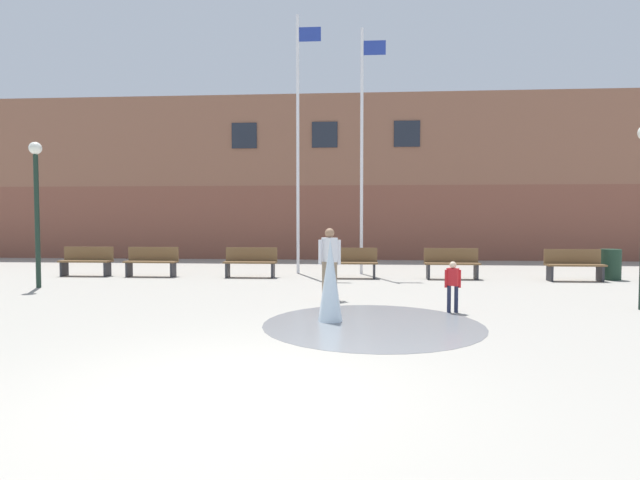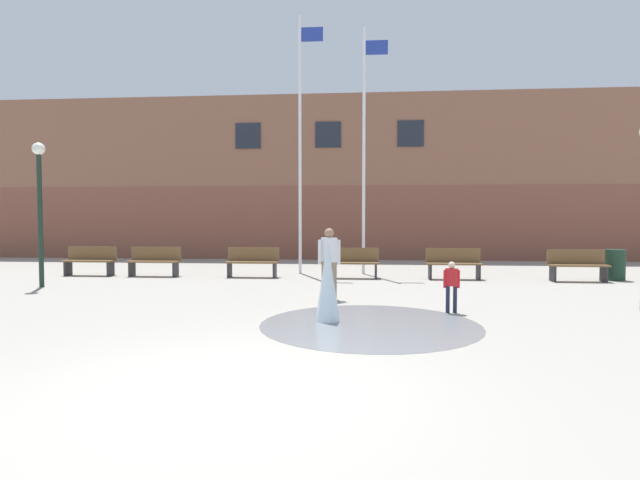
{
  "view_description": "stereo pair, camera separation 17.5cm",
  "coord_description": "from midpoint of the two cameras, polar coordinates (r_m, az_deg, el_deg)",
  "views": [
    {
      "loc": [
        1.29,
        -5.04,
        1.82
      ],
      "look_at": [
        0.48,
        6.6,
        1.3
      ],
      "focal_mm": 28.0,
      "sensor_mm": 36.0,
      "label": 1
    },
    {
      "loc": [
        1.46,
        -5.03,
        1.82
      ],
      "look_at": [
        0.48,
        6.6,
        1.3
      ],
      "focal_mm": 28.0,
      "sensor_mm": 36.0,
      "label": 2
    }
  ],
  "objects": [
    {
      "name": "teen_by_trashcan",
      "position": [
        11.1,
        0.65,
        -2.03
      ],
      "size": [
        0.5,
        0.39,
        1.59
      ],
      "rotation": [
        0.0,
        0.0,
        -0.87
      ],
      "color": "#89755B",
      "rests_on": "ground"
    },
    {
      "name": "park_bench_under_right_flagpole",
      "position": [
        15.07,
        3.2,
        -2.55
      ],
      "size": [
        1.6,
        0.44,
        0.91
      ],
      "color": "#28282D",
      "rests_on": "ground"
    },
    {
      "name": "splash_fountain",
      "position": [
        8.73,
        1.99,
        -6.01
      ],
      "size": [
        3.76,
        3.76,
        1.47
      ],
      "color": "gray",
      "rests_on": "ground"
    },
    {
      "name": "flagpole_right",
      "position": [
        16.35,
        4.59,
        10.82
      ],
      "size": [
        0.8,
        0.1,
        7.86
      ],
      "color": "silver",
      "rests_on": "ground"
    },
    {
      "name": "lamp_post_left_lane",
      "position": [
        14.92,
        -29.96,
        4.73
      ],
      "size": [
        0.32,
        0.32,
        3.77
      ],
      "color": "#192D23",
      "rests_on": "ground"
    },
    {
      "name": "park_bench_far_right",
      "position": [
        16.08,
        26.76,
        -2.5
      ],
      "size": [
        1.6,
        0.44,
        0.91
      ],
      "color": "#28282D",
      "rests_on": "ground"
    },
    {
      "name": "park_bench_left_of_flagpoles",
      "position": [
        16.33,
        -18.96,
        -2.3
      ],
      "size": [
        1.6,
        0.44,
        0.91
      ],
      "color": "#28282D",
      "rests_on": "ground"
    },
    {
      "name": "park_bench_far_left",
      "position": [
        17.29,
        -25.38,
        -2.14
      ],
      "size": [
        1.6,
        0.44,
        0.91
      ],
      "color": "#28282D",
      "rests_on": "ground"
    },
    {
      "name": "child_in_fountain",
      "position": [
        9.89,
        14.44,
        -4.74
      ],
      "size": [
        0.31,
        0.22,
        0.99
      ],
      "rotation": [
        0.0,
        0.0,
        2.58
      ],
      "color": "#1E233D",
      "rests_on": "ground"
    },
    {
      "name": "library_building",
      "position": [
        24.65,
        0.76,
        6.64
      ],
      "size": [
        36.0,
        6.05,
        7.16
      ],
      "color": "brown",
      "rests_on": "ground"
    },
    {
      "name": "park_bench_under_left_flagpole",
      "position": [
        15.41,
        -8.26,
        -2.47
      ],
      "size": [
        1.6,
        0.44,
        0.91
      ],
      "color": "#28282D",
      "rests_on": "ground"
    },
    {
      "name": "flagpole_left",
      "position": [
        16.5,
        -2.76,
        11.59
      ],
      "size": [
        0.8,
        0.1,
        8.33
      ],
      "color": "silver",
      "rests_on": "ground"
    },
    {
      "name": "park_bench_near_trashcan",
      "position": [
        15.32,
        14.5,
        -2.55
      ],
      "size": [
        1.6,
        0.44,
        0.91
      ],
      "color": "#28282D",
      "rests_on": "ground"
    },
    {
      "name": "ground_plane",
      "position": [
        5.53,
        -11.14,
        -16.72
      ],
      "size": [
        100.0,
        100.0,
        0.0
      ],
      "primitive_type": "plane",
      "color": "#9E998E"
    },
    {
      "name": "trash_can",
      "position": [
        16.93,
        30.03,
        -2.43
      ],
      "size": [
        0.56,
        0.56,
        0.9
      ],
      "primitive_type": "cylinder",
      "color": "#193323",
      "rests_on": "ground"
    }
  ]
}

